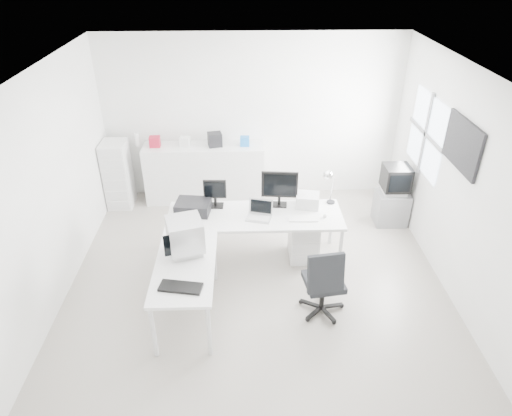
{
  "coord_description": "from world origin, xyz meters",
  "views": [
    {
      "loc": [
        -0.16,
        -4.89,
        4.03
      ],
      "look_at": [
        0.0,
        0.2,
        1.0
      ],
      "focal_mm": 32.0,
      "sensor_mm": 36.0,
      "label": 1
    }
  ],
  "objects_px": {
    "laser_printer": "(308,200)",
    "office_chair": "(324,279)",
    "sideboard": "(205,173)",
    "lcd_monitor_large": "(279,189)",
    "lcd_monitor_small": "(215,194)",
    "inkjet_printer": "(193,207)",
    "drawer_pedestal": "(303,239)",
    "main_desk": "(255,237)",
    "laptop": "(259,211)",
    "crt_monitor": "(185,236)",
    "crt_tv": "(396,180)",
    "side_desk": "(187,290)",
    "tv_cabinet": "(391,208)",
    "filing_cabinet": "(118,175)"
  },
  "relations": [
    {
      "from": "laser_printer",
      "to": "office_chair",
      "type": "height_order",
      "value": "office_chair"
    },
    {
      "from": "laser_printer",
      "to": "sideboard",
      "type": "distance_m",
      "value": 2.25
    },
    {
      "from": "lcd_monitor_large",
      "to": "lcd_monitor_small",
      "type": "bearing_deg",
      "value": -173.96
    },
    {
      "from": "inkjet_printer",
      "to": "laser_printer",
      "type": "distance_m",
      "value": 1.6
    },
    {
      "from": "drawer_pedestal",
      "to": "office_chair",
      "type": "distance_m",
      "value": 1.17
    },
    {
      "from": "main_desk",
      "to": "inkjet_printer",
      "type": "xyz_separation_m",
      "value": [
        -0.85,
        0.1,
        0.46
      ]
    },
    {
      "from": "inkjet_printer",
      "to": "laptop",
      "type": "relative_size",
      "value": 1.32
    },
    {
      "from": "drawer_pedestal",
      "to": "inkjet_printer",
      "type": "bearing_deg",
      "value": 178.15
    },
    {
      "from": "lcd_monitor_small",
      "to": "office_chair",
      "type": "relative_size",
      "value": 0.39
    },
    {
      "from": "office_chair",
      "to": "laptop",
      "type": "bearing_deg",
      "value": 118.63
    },
    {
      "from": "inkjet_printer",
      "to": "laptop",
      "type": "bearing_deg",
      "value": -5.25
    },
    {
      "from": "crt_monitor",
      "to": "crt_tv",
      "type": "relative_size",
      "value": 0.99
    },
    {
      "from": "side_desk",
      "to": "tv_cabinet",
      "type": "xyz_separation_m",
      "value": [
        3.08,
        2.03,
        -0.1
      ]
    },
    {
      "from": "main_desk",
      "to": "lcd_monitor_large",
      "type": "relative_size",
      "value": 4.56
    },
    {
      "from": "side_desk",
      "to": "laptop",
      "type": "xyz_separation_m",
      "value": [
        0.9,
        1.0,
        0.49
      ]
    },
    {
      "from": "lcd_monitor_small",
      "to": "sideboard",
      "type": "bearing_deg",
      "value": 102.35
    },
    {
      "from": "filing_cabinet",
      "to": "laser_printer",
      "type": "bearing_deg",
      "value": -25.24
    },
    {
      "from": "crt_tv",
      "to": "sideboard",
      "type": "height_order",
      "value": "sideboard"
    },
    {
      "from": "inkjet_printer",
      "to": "office_chair",
      "type": "height_order",
      "value": "office_chair"
    },
    {
      "from": "side_desk",
      "to": "office_chair",
      "type": "distance_m",
      "value": 1.65
    },
    {
      "from": "office_chair",
      "to": "main_desk",
      "type": "bearing_deg",
      "value": 117.77
    },
    {
      "from": "lcd_monitor_small",
      "to": "crt_monitor",
      "type": "height_order",
      "value": "crt_monitor"
    },
    {
      "from": "crt_monitor",
      "to": "filing_cabinet",
      "type": "xyz_separation_m",
      "value": [
        -1.42,
        2.49,
        -0.42
      ]
    },
    {
      "from": "lcd_monitor_small",
      "to": "crt_monitor",
      "type": "xyz_separation_m",
      "value": [
        -0.3,
        -1.1,
        0.05
      ]
    },
    {
      "from": "lcd_monitor_large",
      "to": "filing_cabinet",
      "type": "bearing_deg",
      "value": 158.04
    },
    {
      "from": "drawer_pedestal",
      "to": "tv_cabinet",
      "type": "relative_size",
      "value": 1.1
    },
    {
      "from": "laptop",
      "to": "filing_cabinet",
      "type": "height_order",
      "value": "filing_cabinet"
    },
    {
      "from": "lcd_monitor_large",
      "to": "crt_monitor",
      "type": "height_order",
      "value": "lcd_monitor_large"
    },
    {
      "from": "tv_cabinet",
      "to": "sideboard",
      "type": "xyz_separation_m",
      "value": [
        -3.04,
        0.87,
        0.24
      ]
    },
    {
      "from": "lcd_monitor_large",
      "to": "office_chair",
      "type": "relative_size",
      "value": 0.52
    },
    {
      "from": "crt_monitor",
      "to": "sideboard",
      "type": "xyz_separation_m",
      "value": [
        0.03,
        2.65,
        -0.49
      ]
    },
    {
      "from": "sideboard",
      "to": "drawer_pedestal",
      "type": "bearing_deg",
      "value": -49.11
    },
    {
      "from": "main_desk",
      "to": "lcd_monitor_large",
      "type": "distance_m",
      "value": 0.77
    },
    {
      "from": "main_desk",
      "to": "crt_monitor",
      "type": "height_order",
      "value": "crt_monitor"
    },
    {
      "from": "lcd_monitor_large",
      "to": "laptop",
      "type": "relative_size",
      "value": 1.5
    },
    {
      "from": "lcd_monitor_large",
      "to": "crt_monitor",
      "type": "xyz_separation_m",
      "value": [
        -1.2,
        -1.1,
        -0.02
      ]
    },
    {
      "from": "side_desk",
      "to": "filing_cabinet",
      "type": "xyz_separation_m",
      "value": [
        -1.42,
        2.74,
        0.2
      ]
    },
    {
      "from": "crt_monitor",
      "to": "crt_tv",
      "type": "bearing_deg",
      "value": 13.82
    },
    {
      "from": "main_desk",
      "to": "drawer_pedestal",
      "type": "distance_m",
      "value": 0.71
    },
    {
      "from": "laptop",
      "to": "office_chair",
      "type": "distance_m",
      "value": 1.29
    },
    {
      "from": "side_desk",
      "to": "tv_cabinet",
      "type": "bearing_deg",
      "value": 33.38
    },
    {
      "from": "side_desk",
      "to": "inkjet_printer",
      "type": "xyz_separation_m",
      "value": [
        0.0,
        1.2,
        0.46
      ]
    },
    {
      "from": "laser_printer",
      "to": "lcd_monitor_large",
      "type": "bearing_deg",
      "value": -174.59
    },
    {
      "from": "inkjet_printer",
      "to": "laser_printer",
      "type": "xyz_separation_m",
      "value": [
        1.6,
        0.12,
        0.01
      ]
    },
    {
      "from": "tv_cabinet",
      "to": "main_desk",
      "type": "bearing_deg",
      "value": -157.39
    },
    {
      "from": "inkjet_printer",
      "to": "office_chair",
      "type": "distance_m",
      "value": 2.06
    },
    {
      "from": "laptop",
      "to": "crt_monitor",
      "type": "bearing_deg",
      "value": -124.99
    },
    {
      "from": "main_desk",
      "to": "inkjet_printer",
      "type": "height_order",
      "value": "inkjet_printer"
    },
    {
      "from": "drawer_pedestal",
      "to": "lcd_monitor_small",
      "type": "distance_m",
      "value": 1.42
    },
    {
      "from": "lcd_monitor_large",
      "to": "crt_tv",
      "type": "distance_m",
      "value": 2.01
    }
  ]
}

